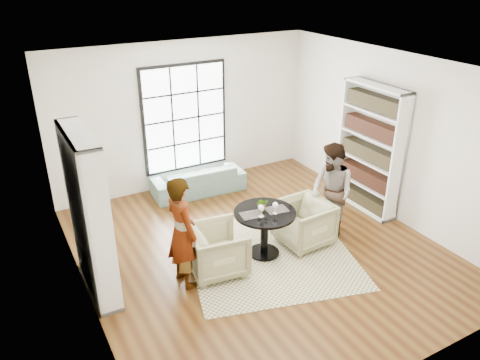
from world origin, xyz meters
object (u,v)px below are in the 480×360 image
pedestal_table (265,224)px  wine_glass_right (275,205)px  armchair_left (217,250)px  flower_centerpiece (262,205)px  sofa (198,179)px  person_left (182,232)px  armchair_right (303,223)px  person_right (332,192)px  wine_glass_left (261,208)px

pedestal_table → wine_glass_right: bearing=-49.5°
pedestal_table → wine_glass_right: (0.11, -0.13, 0.36)m
armchair_left → flower_centerpiece: 1.00m
sofa → person_left: person_left is taller
armchair_left → armchair_right: armchair_right is taller
armchair_left → armchair_right: size_ratio=1.00×
person_left → flower_centerpiece: bearing=-92.3°
armchair_right → person_left: size_ratio=0.49×
pedestal_table → wine_glass_right: size_ratio=4.94×
person_right → wine_glass_left: bearing=-85.6°
armchair_right → flower_centerpiece: size_ratio=3.95×
sofa → armchair_right: bearing=109.2°
sofa → wine_glass_right: size_ratio=9.47×
wine_glass_right → armchair_left: bearing=175.6°
sofa → wine_glass_left: wine_glass_left is taller
person_left → flower_centerpiece: (1.40, 0.11, 0.03)m
armchair_right → person_left: person_left is taller
armchair_right → wine_glass_left: (-0.88, -0.07, 0.55)m
person_right → armchair_right: bearing=-88.6°
armchair_left → person_right: 2.22m
sofa → flower_centerpiece: bearing=92.9°
sofa → armchair_right: armchair_right is taller
wine_glass_left → wine_glass_right: (0.24, -0.02, -0.01)m
pedestal_table → sofa: bearing=89.8°
person_left → wine_glass_right: bearing=-99.5°
pedestal_table → flower_centerpiece: (-0.02, 0.06, 0.32)m
pedestal_table → wine_glass_left: size_ratio=4.77×
person_right → flower_centerpiece: (-1.32, 0.09, 0.05)m
sofa → flower_centerpiece: flower_centerpiece is taller
armchair_left → wine_glass_left: wine_glass_left is taller
sofa → person_left: 3.07m
armchair_left → wine_glass_left: (0.73, -0.06, 0.55)m
armchair_left → flower_centerpiece: (0.85, 0.11, 0.51)m
person_left → wine_glass_left: 1.29m
sofa → wine_glass_left: (-0.15, -2.71, 0.66)m
pedestal_table → flower_centerpiece: size_ratio=4.62×
sofa → person_right: 2.98m
armchair_right → flower_centerpiece: (-0.77, 0.09, 0.51)m
wine_glass_left → flower_centerpiece: 0.21m
armchair_left → flower_centerpiece: size_ratio=3.94×
pedestal_table → person_right: size_ratio=0.59×
sofa → armchair_left: size_ratio=2.25×
sofa → person_left: (-1.43, -2.65, 0.58)m
pedestal_table → armchair_right: bearing=-2.4°
flower_centerpiece → person_right: bearing=-3.9°
sofa → flower_centerpiece: (-0.03, -2.54, 0.62)m
wine_glass_right → flower_centerpiece: flower_centerpiece is taller
sofa → person_right: size_ratio=1.13×
flower_centerpiece → armchair_right: bearing=-6.6°
person_right → person_left: bearing=-88.2°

